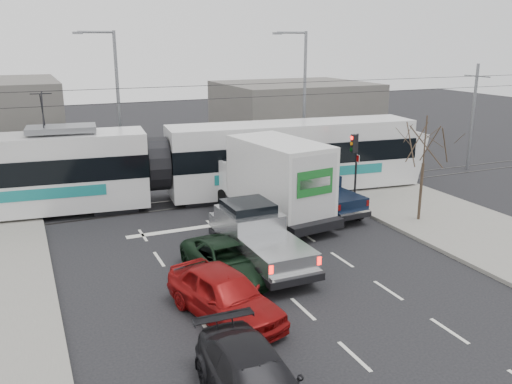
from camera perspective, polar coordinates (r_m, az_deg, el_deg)
name	(u,v)px	position (r m, az deg, el deg)	size (l,w,h in m)	color
ground	(305,267)	(21.29, 5.14, -7.83)	(120.00, 120.00, 0.00)	black
sidewalk_right	(480,233)	(26.55, 22.49, -3.99)	(6.00, 60.00, 0.15)	gray
rails	(217,199)	(29.90, -4.09, -0.77)	(60.00, 1.60, 0.03)	#33302D
building_right	(294,112)	(46.73, 4.01, 8.36)	(12.00, 10.00, 5.00)	#625D59
bare_tree	(425,145)	(26.41, 17.34, 4.78)	(2.40, 2.40, 5.00)	#47382B
traffic_signal	(355,153)	(29.04, 10.35, 4.07)	(0.44, 0.44, 3.60)	black
street_lamp_near	(302,94)	(35.47, 4.87, 10.24)	(2.38, 0.25, 9.00)	slate
street_lamp_far	(115,99)	(33.63, -14.62, 9.49)	(2.38, 0.25, 9.00)	slate
catenary	(216,130)	(29.03, -4.23, 6.57)	(60.00, 0.20, 7.00)	black
tram	(156,165)	(28.95, -10.47, 2.80)	(29.54, 5.99, 6.00)	silver
silver_pickup	(256,235)	(21.29, 0.04, -4.53)	(2.29, 6.20, 2.24)	black
box_truck	(272,180)	(26.21, 1.65, 1.31)	(3.80, 8.23, 3.96)	black
navy_pickup	(321,192)	(27.64, 6.85, 0.05)	(2.30, 5.23, 2.15)	black
green_car	(226,260)	(20.15, -3.17, -7.20)	(2.14, 4.63, 1.29)	black
red_car	(225,295)	(17.26, -3.33, -10.73)	(1.91, 4.74, 1.62)	maroon
dark_car	(255,384)	(13.49, -0.06, -19.54)	(1.98, 4.88, 1.42)	black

